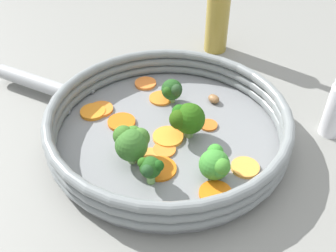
# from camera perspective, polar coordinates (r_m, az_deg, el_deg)

# --- Properties ---
(ground_plane) EXTENTS (4.00, 4.00, 0.00)m
(ground_plane) POSITION_cam_1_polar(r_m,az_deg,el_deg) (0.62, -0.00, -1.83)
(ground_plane) COLOR gray
(skillet) EXTENTS (0.36, 0.36, 0.01)m
(skillet) POSITION_cam_1_polar(r_m,az_deg,el_deg) (0.62, -0.00, -1.45)
(skillet) COLOR gray
(skillet) RESTS_ON ground_plane
(skillet_rim_wall) EXTENTS (0.37, 0.37, 0.05)m
(skillet_rim_wall) POSITION_cam_1_polar(r_m,az_deg,el_deg) (0.60, -0.00, 0.68)
(skillet_rim_wall) COLOR slate
(skillet_rim_wall) RESTS_ON skillet
(skillet_handle) EXTENTS (0.16, 0.10, 0.03)m
(skillet_handle) POSITION_cam_1_polar(r_m,az_deg,el_deg) (0.74, -18.48, 5.95)
(skillet_handle) COLOR #999B9E
(skillet_handle) RESTS_ON skillet
(skillet_rivet_left) EXTENTS (0.01, 0.01, 0.01)m
(skillet_rivet_left) POSITION_cam_1_polar(r_m,az_deg,el_deg) (0.71, -10.95, 4.96)
(skillet_rivet_left) COLOR gray
(skillet_rivet_left) RESTS_ON skillet
(skillet_rivet_right) EXTENTS (0.01, 0.01, 0.01)m
(skillet_rivet_right) POSITION_cam_1_polar(r_m,az_deg,el_deg) (0.67, -14.29, 1.97)
(skillet_rivet_right) COLOR gray
(skillet_rivet_right) RESTS_ON skillet
(carrot_slice_0) EXTENTS (0.04, 0.04, 0.00)m
(carrot_slice_0) POSITION_cam_1_polar(r_m,az_deg,el_deg) (0.59, -0.52, -3.46)
(carrot_slice_0) COLOR orange
(carrot_slice_0) RESTS_ON skillet
(carrot_slice_1) EXTENTS (0.05, 0.05, 0.00)m
(carrot_slice_1) POSITION_cam_1_polar(r_m,az_deg,el_deg) (0.58, -2.60, -4.52)
(carrot_slice_1) COLOR #F59937
(carrot_slice_1) RESTS_ON skillet
(carrot_slice_2) EXTENTS (0.05, 0.05, 0.00)m
(carrot_slice_2) POSITION_cam_1_polar(r_m,az_deg,el_deg) (0.64, 2.91, 1.07)
(carrot_slice_2) COLOR #F98D3E
(carrot_slice_2) RESTS_ON skillet
(carrot_slice_3) EXTENTS (0.05, 0.05, 0.00)m
(carrot_slice_3) POSITION_cam_1_polar(r_m,az_deg,el_deg) (0.67, -9.74, 2.43)
(carrot_slice_3) COLOR orange
(carrot_slice_3) RESTS_ON skillet
(carrot_slice_4) EXTENTS (0.07, 0.07, 0.00)m
(carrot_slice_4) POSITION_cam_1_polar(r_m,az_deg,el_deg) (0.56, -1.19, -6.20)
(carrot_slice_4) COLOR orange
(carrot_slice_4) RESTS_ON skillet
(carrot_slice_5) EXTENTS (0.06, 0.06, 0.00)m
(carrot_slice_5) POSITION_cam_1_polar(r_m,az_deg,el_deg) (0.53, 6.93, -9.70)
(carrot_slice_5) COLOR orange
(carrot_slice_5) RESTS_ON skillet
(carrot_slice_6) EXTENTS (0.05, 0.05, 0.01)m
(carrot_slice_6) POSITION_cam_1_polar(r_m,az_deg,el_deg) (0.72, -3.29, 6.19)
(carrot_slice_6) COLOR orange
(carrot_slice_6) RESTS_ON skillet
(carrot_slice_7) EXTENTS (0.05, 0.05, 0.01)m
(carrot_slice_7) POSITION_cam_1_polar(r_m,az_deg,el_deg) (0.67, -10.84, 2.03)
(carrot_slice_7) COLOR orange
(carrot_slice_7) RESTS_ON skillet
(carrot_slice_8) EXTENTS (0.06, 0.06, 0.01)m
(carrot_slice_8) POSITION_cam_1_polar(r_m,az_deg,el_deg) (0.64, -6.76, 0.56)
(carrot_slice_8) COLOR orange
(carrot_slice_8) RESTS_ON skillet
(carrot_slice_9) EXTENTS (0.03, 0.03, 0.01)m
(carrot_slice_9) POSITION_cam_1_polar(r_m,az_deg,el_deg) (0.63, 2.02, -0.02)
(carrot_slice_9) COLOR orange
(carrot_slice_9) RESTS_ON skillet
(carrot_slice_10) EXTENTS (0.04, 0.04, 0.00)m
(carrot_slice_10) POSITION_cam_1_polar(r_m,az_deg,el_deg) (0.63, 5.90, 0.12)
(carrot_slice_10) COLOR orange
(carrot_slice_10) RESTS_ON skillet
(carrot_slice_11) EXTENTS (0.05, 0.05, 0.00)m
(carrot_slice_11) POSITION_cam_1_polar(r_m,az_deg,el_deg) (0.69, -1.03, 4.05)
(carrot_slice_11) COLOR orange
(carrot_slice_11) RESTS_ON skillet
(carrot_slice_12) EXTENTS (0.05, 0.05, 0.00)m
(carrot_slice_12) POSITION_cam_1_polar(r_m,az_deg,el_deg) (0.57, 11.14, -5.91)
(carrot_slice_12) COLOR #F19D3D
(carrot_slice_12) RESTS_ON skillet
(carrot_slice_13) EXTENTS (0.05, 0.05, 0.01)m
(carrot_slice_13) POSITION_cam_1_polar(r_m,az_deg,el_deg) (0.61, -0.10, -1.59)
(carrot_slice_13) COLOR orange
(carrot_slice_13) RESTS_ON skillet
(broccoli_floret_0) EXTENTS (0.04, 0.05, 0.05)m
(broccoli_floret_0) POSITION_cam_1_polar(r_m,az_deg,el_deg) (0.54, 6.94, -5.49)
(broccoli_floret_0) COLOR #698550
(broccoli_floret_0) RESTS_ON skillet
(broccoli_floret_1) EXTENTS (0.06, 0.05, 0.06)m
(broccoli_floret_1) POSITION_cam_1_polar(r_m,az_deg,el_deg) (0.59, 2.73, 1.11)
(broccoli_floret_1) COLOR #769557
(broccoli_floret_1) RESTS_ON skillet
(broccoli_floret_2) EXTENTS (0.04, 0.04, 0.04)m
(broccoli_floret_2) POSITION_cam_1_polar(r_m,az_deg,el_deg) (0.67, 0.54, 5.28)
(broccoli_floret_2) COLOR #8CAE60
(broccoli_floret_2) RESTS_ON skillet
(broccoli_floret_3) EXTENTS (0.04, 0.03, 0.04)m
(broccoli_floret_3) POSITION_cam_1_polar(r_m,az_deg,el_deg) (0.52, -2.58, -6.09)
(broccoli_floret_3) COLOR #81B35D
(broccoli_floret_3) RESTS_ON skillet
(broccoli_floret_4) EXTENTS (0.05, 0.05, 0.06)m
(broccoli_floret_4) POSITION_cam_1_polar(r_m,az_deg,el_deg) (0.55, -5.31, -2.28)
(broccoli_floret_4) COLOR #7EA464
(broccoli_floret_4) RESTS_ON skillet
(mushroom_piece_0) EXTENTS (0.03, 0.03, 0.01)m
(mushroom_piece_0) POSITION_cam_1_polar(r_m,az_deg,el_deg) (0.68, 6.66, 3.94)
(mushroom_piece_0) COLOR olive
(mushroom_piece_0) RESTS_ON skillet
(mushroom_piece_1) EXTENTS (0.02, 0.03, 0.01)m
(mushroom_piece_1) POSITION_cam_1_polar(r_m,az_deg,el_deg) (0.56, -2.29, -5.96)
(mushroom_piece_1) COLOR olive
(mushroom_piece_1) RESTS_ON skillet
(oil_bottle) EXTENTS (0.05, 0.05, 0.23)m
(oil_bottle) POSITION_cam_1_polar(r_m,az_deg,el_deg) (0.82, 7.34, 16.84)
(oil_bottle) COLOR olive
(oil_bottle) RESTS_ON ground_plane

